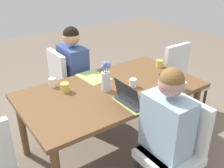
{
  "coord_description": "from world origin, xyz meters",
  "views": [
    {
      "loc": [
        -1.34,
        -1.88,
        1.91
      ],
      "look_at": [
        0.0,
        0.0,
        0.77
      ],
      "focal_mm": 41.46,
      "sensor_mm": 36.0,
      "label": 1
    }
  ],
  "objects": [
    {
      "name": "coffee_mug_near_left",
      "position": [
        0.55,
        -0.42,
        0.77
      ],
      "size": [
        0.08,
        0.08,
        0.08
      ],
      "primitive_type": "cylinder",
      "color": "white",
      "rests_on": "dining_table"
    },
    {
      "name": "phone_black",
      "position": [
        0.62,
        -0.11,
        0.73
      ],
      "size": [
        0.14,
        0.17,
        0.01
      ],
      "primitive_type": "cube",
      "rotation": [
        0.0,
        0.0,
        1.01
      ],
      "color": "black",
      "rests_on": "dining_table"
    },
    {
      "name": "chair_head_right_left_far",
      "position": [
        1.21,
        0.11,
        0.5
      ],
      "size": [
        0.44,
        0.44,
        0.9
      ],
      "color": "silver",
      "rests_on": "ground_plane"
    },
    {
      "name": "laptop_near_left_near",
      "position": [
        -0.02,
        -0.34,
        0.77
      ],
      "size": [
        0.22,
        0.32,
        0.21
      ],
      "color": "#38383D",
      "rests_on": "dining_table"
    },
    {
      "name": "person_far_left_mid",
      "position": [
        -0.02,
        0.8,
        0.53
      ],
      "size": [
        0.36,
        0.4,
        1.19
      ],
      "color": "#2D2D33",
      "rests_on": "ground_plane"
    },
    {
      "name": "dining_table",
      "position": [
        0.0,
        0.0,
        0.65
      ],
      "size": [
        1.81,
        1.0,
        0.72
      ],
      "color": "brown",
      "rests_on": "ground_plane"
    },
    {
      "name": "chair_far_left_mid",
      "position": [
        -0.09,
        0.86,
        0.5
      ],
      "size": [
        0.44,
        0.44,
        0.9
      ],
      "color": "silver",
      "rests_on": "ground_plane"
    },
    {
      "name": "flower_vase",
      "position": [
        -0.07,
        0.01,
        0.87
      ],
      "size": [
        0.1,
        0.09,
        0.31
      ],
      "color": "silver",
      "rests_on": "dining_table"
    },
    {
      "name": "ground_plane",
      "position": [
        0.0,
        0.0,
        0.0
      ],
      "size": [
        10.0,
        10.0,
        0.0
      ],
      "primitive_type": "plane",
      "color": "#756656"
    },
    {
      "name": "person_near_left_near",
      "position": [
        0.01,
        -0.74,
        0.53
      ],
      "size": [
        0.36,
        0.4,
        1.19
      ],
      "color": "#2D2D33",
      "rests_on": "ground_plane"
    },
    {
      "name": "chair_near_left_near",
      "position": [
        0.09,
        -0.8,
        0.5
      ],
      "size": [
        0.44,
        0.44,
        0.9
      ],
      "color": "silver",
      "rests_on": "ground_plane"
    },
    {
      "name": "coffee_mug_centre_left",
      "position": [
        0.79,
        0.13,
        0.77
      ],
      "size": [
        0.08,
        0.08,
        0.09
      ],
      "primitive_type": "cylinder",
      "color": "#DBC64C",
      "rests_on": "dining_table"
    },
    {
      "name": "coffee_mug_far_left",
      "position": [
        -0.41,
        0.21,
        0.77
      ],
      "size": [
        0.09,
        0.09,
        0.09
      ],
      "primitive_type": "cylinder",
      "color": "#DBC64C",
      "rests_on": "dining_table"
    },
    {
      "name": "placemat_near_left_near",
      "position": [
        0.01,
        -0.34,
        0.73
      ],
      "size": [
        0.27,
        0.37,
        0.0
      ],
      "primitive_type": "cube",
      "rotation": [
        0.0,
        0.0,
        1.54
      ],
      "color": "#9EBC66",
      "rests_on": "dining_table"
    },
    {
      "name": "placemat_far_left_mid",
      "position": [
        -0.01,
        0.34,
        0.73
      ],
      "size": [
        0.29,
        0.38,
        0.0
      ],
      "primitive_type": "cube",
      "rotation": [
        0.0,
        0.0,
        -1.5
      ],
      "color": "#9EBC66",
      "rests_on": "dining_table"
    },
    {
      "name": "coffee_mug_centre_right",
      "position": [
        -0.47,
        0.38,
        0.77
      ],
      "size": [
        0.07,
        0.07,
        0.09
      ],
      "primitive_type": "cylinder",
      "color": "white",
      "rests_on": "dining_table"
    },
    {
      "name": "coffee_mug_near_right",
      "position": [
        0.2,
        -0.09,
        0.77
      ],
      "size": [
        0.08,
        0.08,
        0.08
      ],
      "primitive_type": "cylinder",
      "color": "white",
      "rests_on": "dining_table"
    }
  ]
}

